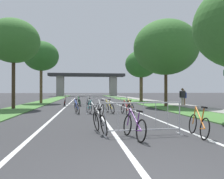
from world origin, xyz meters
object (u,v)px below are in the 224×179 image
Objects in this scene: bicycle_red_1 at (65,102)px; bicycle_black_5 at (99,122)px; bicycle_green_9 at (79,102)px; bicycle_orange_10 at (199,124)px; tree_right_oak_near at (166,48)px; crowd_barrier_second at (107,105)px; bicycle_purple_2 at (134,126)px; bicycle_blue_7 at (77,107)px; bicycle_white_8 at (100,108)px; tree_left_pine_near at (41,56)px; pedestrian_in_red_jacket at (184,96)px; bicycle_yellow_3 at (109,107)px; bicycle_teal_6 at (89,107)px; crowd_barrier_third at (79,101)px; tree_right_oak_mid at (141,64)px; bicycle_silver_4 at (88,103)px; tree_left_cypress_far at (14,41)px; pedestrian_waiting at (182,95)px; bicycle_orange_0 at (131,107)px; crowd_barrier_nearest at (144,119)px; bicycle_red_11 at (125,109)px.

bicycle_black_5 is (2.21, -13.51, 0.02)m from bicycle_red_1.
bicycle_green_9 is 14.75m from bicycle_orange_10.
crowd_barrier_second is at bearing -136.84° from tree_right_oak_near.
bicycle_blue_7 is at bearing 94.37° from bicycle_purple_2.
tree_right_oak_near reaches higher than bicycle_white_8.
pedestrian_in_red_jacket is at bearing -23.79° from tree_left_pine_near.
bicycle_purple_2 is 1.08× the size of bicycle_yellow_3.
crowd_barrier_third is at bearing -91.87° from bicycle_teal_6.
bicycle_red_1 is (-8.95, 1.83, -4.91)m from tree_right_oak_near.
tree_right_oak_mid is 9.70m from pedestrian_in_red_jacket.
crowd_barrier_third reaches higher than bicycle_blue_7.
bicycle_black_5 is at bearing 125.18° from bicycle_purple_2.
tree_left_pine_near is 14.20m from bicycle_yellow_3.
tree_left_cypress_far is at bearing -173.49° from bicycle_silver_4.
tree_right_oak_near reaches higher than pedestrian_waiting.
crowd_barrier_second is at bearing -63.36° from tree_left_pine_near.
tree_left_pine_near is 21.64m from bicycle_orange_10.
crowd_barrier_third is 1.50× the size of bicycle_orange_0.
bicycle_teal_6 reaches higher than bicycle_white_8.
tree_left_cypress_far is at bearing 155.15° from bicycle_orange_0.
bicycle_silver_4 reaches higher than bicycle_orange_0.
crowd_barrier_third is 1.56× the size of bicycle_black_5.
tree_left_pine_near is 15.86m from pedestrian_in_red_jacket.
tree_left_pine_near is at bearing 104.53° from bicycle_yellow_3.
pedestrian_waiting is (8.41, 4.80, 0.62)m from bicycle_teal_6.
bicycle_purple_2 is at bearing -91.03° from bicycle_green_9.
tree_left_cypress_far is 8.06m from bicycle_blue_7.
bicycle_silver_4 is (-1.21, 5.72, 0.01)m from bicycle_yellow_3.
tree_left_pine_near is 1.04× the size of tree_right_oak_mid.
crowd_barrier_nearest is at bearing -70.86° from tree_left_pine_near.
bicycle_silver_4 is (5.82, 1.79, -4.91)m from tree_left_cypress_far.
pedestrian_in_red_jacket is (7.59, 5.53, 0.57)m from bicycle_yellow_3.
bicycle_red_11 is (1.02, 6.74, -0.02)m from bicycle_purple_2.
tree_right_oak_near is 3.04× the size of crowd_barrier_second.
bicycle_yellow_3 is 0.91× the size of bicycle_teal_6.
pedestrian_waiting reaches higher than bicycle_red_11.
bicycle_teal_6 reaches higher than bicycle_red_1.
bicycle_orange_0 is (3.40, -6.25, -0.16)m from crowd_barrier_third.
bicycle_teal_6 is (5.72, -3.95, -4.89)m from tree_left_cypress_far.
tree_left_pine_near is 0.91× the size of tree_right_oak_near.
bicycle_green_9 is 1.08× the size of pedestrian_in_red_jacket.
tree_right_oak_mid is 4.15× the size of bicycle_black_5.
bicycle_purple_2 is (-1.56, -7.67, -0.00)m from bicycle_orange_0.
bicycle_black_5 reaches higher than bicycle_teal_6.
crowd_barrier_nearest is at bearing -32.05° from bicycle_black_5.
bicycle_red_1 is 0.98× the size of bicycle_black_5.
tree_left_pine_near is 14.68m from bicycle_white_8.
bicycle_purple_2 is 1.35m from bicycle_black_5.
tree_right_oak_near is at bearing 168.21° from bicycle_red_1.
bicycle_white_8 is at bearing 29.34° from pedestrian_waiting.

